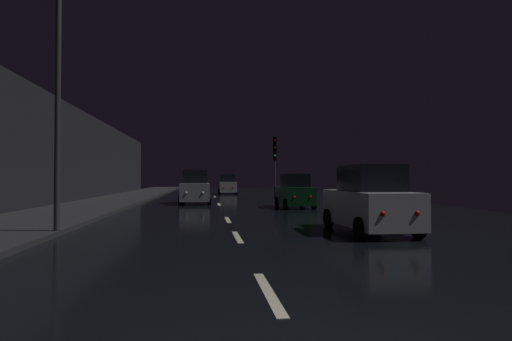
% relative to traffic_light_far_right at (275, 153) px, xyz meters
% --- Properties ---
extents(ground, '(26.81, 84.00, 0.02)m').
position_rel_traffic_light_far_right_xyz_m(ground, '(-4.90, -5.45, -3.71)').
color(ground, black).
extents(sidewalk_left, '(4.40, 84.00, 0.15)m').
position_rel_traffic_light_far_right_xyz_m(sidewalk_left, '(-12.11, -5.45, -3.63)').
color(sidewalk_left, '#28282B').
rests_on(sidewalk_left, ground).
extents(building_facade_left, '(0.80, 63.00, 6.39)m').
position_rel_traffic_light_far_right_xyz_m(building_facade_left, '(-14.71, -8.95, -0.51)').
color(building_facade_left, black).
rests_on(building_facade_left, ground).
extents(lane_centerline, '(0.16, 31.87, 0.01)m').
position_rel_traffic_light_far_right_xyz_m(lane_centerline, '(-4.90, -14.05, -3.70)').
color(lane_centerline, beige).
rests_on(lane_centerline, ground).
extents(traffic_light_far_right, '(0.37, 0.48, 5.07)m').
position_rel_traffic_light_far_right_xyz_m(traffic_light_far_right, '(0.00, 0.00, 0.00)').
color(traffic_light_far_right, '#38383A').
rests_on(traffic_light_far_right, ground).
extents(streetlamp_overhead, '(1.70, 0.44, 7.66)m').
position_rel_traffic_light_far_right_xyz_m(streetlamp_overhead, '(-9.57, -20.62, 1.33)').
color(streetlamp_overhead, '#2D2D30').
rests_on(streetlamp_overhead, ground).
extents(car_approaching_headlights, '(1.98, 4.28, 2.15)m').
position_rel_traffic_light_far_right_xyz_m(car_approaching_headlights, '(-6.40, -6.53, -2.72)').
color(car_approaching_headlights, '#A5A8AD').
rests_on(car_approaching_headlights, ground).
extents(car_parked_right_near, '(1.88, 4.07, 2.05)m').
position_rel_traffic_light_far_right_xyz_m(car_parked_right_near, '(-0.80, -20.96, -2.76)').
color(car_parked_right_near, silver).
rests_on(car_parked_right_near, ground).
extents(car_distant_taillights, '(1.87, 4.04, 2.04)m').
position_rel_traffic_light_far_right_xyz_m(car_distant_taillights, '(-3.44, 8.74, -2.77)').
color(car_distant_taillights, silver).
rests_on(car_distant_taillights, ground).
extents(car_parked_right_far, '(1.72, 3.73, 1.88)m').
position_rel_traffic_light_far_right_xyz_m(car_parked_right_far, '(-0.80, -10.76, -2.84)').
color(car_parked_right_far, '#0F3819').
rests_on(car_parked_right_far, ground).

